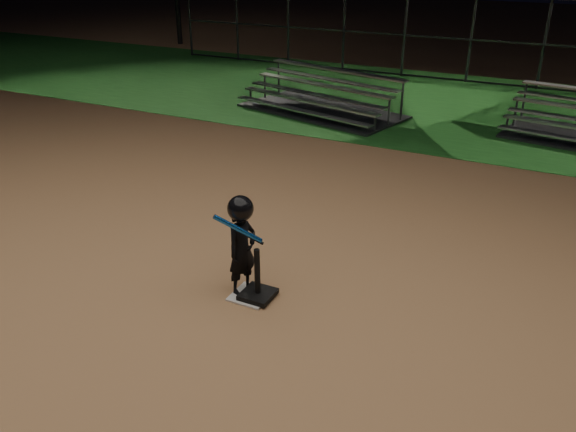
% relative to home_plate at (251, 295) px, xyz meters
% --- Properties ---
extents(ground, '(80.00, 80.00, 0.00)m').
position_rel_home_plate_xyz_m(ground, '(0.00, 0.00, -0.01)').
color(ground, '#AB794D').
rests_on(ground, ground).
extents(grass_strip, '(60.00, 8.00, 0.01)m').
position_rel_home_plate_xyz_m(grass_strip, '(0.00, 10.00, -0.01)').
color(grass_strip, '#184C19').
rests_on(grass_strip, ground).
extents(home_plate, '(0.45, 0.45, 0.02)m').
position_rel_home_plate_xyz_m(home_plate, '(0.00, 0.00, 0.00)').
color(home_plate, beige).
rests_on(home_plate, ground).
extents(batting_tee, '(0.38, 0.38, 0.64)m').
position_rel_home_plate_xyz_m(batting_tee, '(0.09, 0.00, 0.12)').
color(batting_tee, black).
rests_on(batting_tee, home_plate).
extents(child_batter, '(0.48, 0.58, 1.27)m').
position_rel_home_plate_xyz_m(child_batter, '(-0.14, 0.05, 0.66)').
color(child_batter, black).
rests_on(child_batter, ground).
extents(bleacher_left, '(4.38, 2.89, 0.98)m').
position_rel_home_plate_xyz_m(bleacher_left, '(-2.55, 7.92, 0.19)').
color(bleacher_left, '#A8A8AC').
rests_on(bleacher_left, ground).
extents(backstop_fence, '(20.08, 0.08, 2.50)m').
position_rel_home_plate_xyz_m(backstop_fence, '(0.00, 13.00, 1.24)').
color(backstop_fence, '#38383D').
rests_on(backstop_fence, ground).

